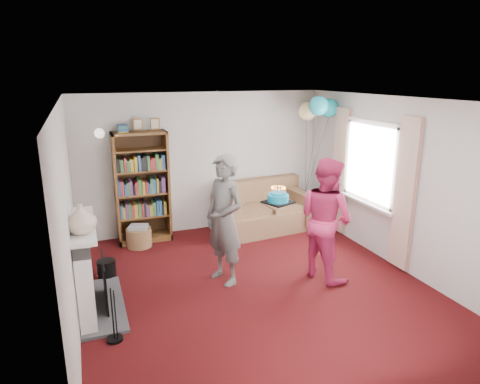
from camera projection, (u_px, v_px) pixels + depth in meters
name	position (u px, v px, depth m)	size (l,w,h in m)	color
ground	(255.00, 287.00, 5.83)	(5.00, 5.00, 0.00)	black
wall_back	(203.00, 162.00, 7.76)	(4.50, 0.02, 2.50)	silver
wall_left	(68.00, 219.00, 4.73)	(0.02, 5.00, 2.50)	silver
wall_right	(398.00, 184.00, 6.26)	(0.02, 5.00, 2.50)	silver
ceiling	(257.00, 99.00, 5.16)	(4.50, 5.00, 0.01)	white
fireplace	(90.00, 271.00, 5.15)	(0.55, 1.80, 1.12)	#3F3F42
window_bay	(369.00, 178.00, 6.79)	(0.14, 2.02, 2.20)	white
wall_sconce	(99.00, 133.00, 6.86)	(0.16, 0.23, 0.16)	gold
bookcase	(142.00, 188.00, 7.27)	(0.90, 0.42, 2.10)	#472B14
sofa	(263.00, 211.00, 7.94)	(1.70, 0.90, 0.90)	brown
wicker_basket	(139.00, 237.00, 7.15)	(0.42, 0.42, 0.37)	brown
person_striped	(224.00, 220.00, 5.77)	(0.66, 0.43, 1.80)	black
person_magenta	(326.00, 219.00, 5.93)	(0.84, 0.65, 1.73)	#B92554
birthday_cake	(278.00, 198.00, 5.86)	(0.35, 0.35, 0.22)	black
balloons	(318.00, 108.00, 7.46)	(0.66, 0.71, 1.78)	#3F3F3F
mantel_vase	(81.00, 218.00, 4.63)	(0.32, 0.32, 0.34)	beige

